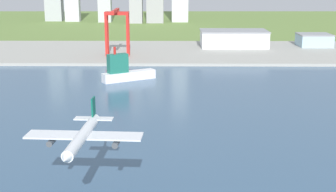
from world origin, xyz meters
TOP-DOWN VIEW (x-y plane):
  - ground_plane at (0.00, 300.00)m, footprint 2400.00×2400.00m
  - water_bay at (0.00, 240.00)m, footprint 840.00×360.00m
  - industrial_pier at (0.00, 490.00)m, footprint 840.00×140.00m
  - airplane_landing at (-12.97, 167.50)m, footprint 36.13×38.14m
  - ferry_boat at (-20.14, 364.13)m, footprint 38.00×26.51m
  - port_crane_red at (-35.79, 457.37)m, footprint 21.60×41.87m
  - warehouse_main at (77.20, 517.39)m, footprint 68.35×39.61m
  - warehouse_annex at (161.51, 522.01)m, footprint 33.11×30.21m

SIDE VIEW (x-z plane):
  - ground_plane at x=0.00m, z-range 0.00..0.00m
  - water_bay at x=0.00m, z-range 0.00..0.15m
  - industrial_pier at x=0.00m, z-range 0.00..2.50m
  - ferry_boat at x=-20.14m, z-range -5.24..19.87m
  - warehouse_annex at x=161.51m, z-range 2.52..15.27m
  - warehouse_main at x=77.20m, z-range 2.52..19.40m
  - airplane_landing at x=-12.97m, z-range 21.08..32.36m
  - port_crane_red at x=-35.79m, z-range 11.27..53.84m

